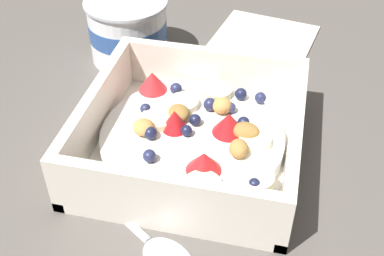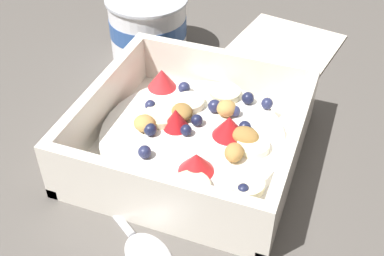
{
  "view_description": "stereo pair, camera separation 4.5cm",
  "coord_description": "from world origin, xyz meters",
  "views": [
    {
      "loc": [
        -0.35,
        -0.09,
        0.32
      ],
      "look_at": [
        -0.02,
        -0.02,
        0.03
      ],
      "focal_mm": 46.16,
      "sensor_mm": 36.0,
      "label": 1
    },
    {
      "loc": [
        -0.34,
        -0.14,
        0.32
      ],
      "look_at": [
        -0.02,
        -0.02,
        0.03
      ],
      "focal_mm": 46.16,
      "sensor_mm": 36.0,
      "label": 2
    }
  ],
  "objects": [
    {
      "name": "fruit_bowl",
      "position": [
        -0.02,
        -0.02,
        0.02
      ],
      "size": [
        0.19,
        0.19,
        0.06
      ],
      "color": "white",
      "rests_on": "ground"
    },
    {
      "name": "spoon",
      "position": [
        -0.12,
        -0.0,
        0.0
      ],
      "size": [
        0.11,
        0.16,
        0.01
      ],
      "color": "silver",
      "rests_on": "ground"
    },
    {
      "name": "yogurt_cup",
      "position": [
        0.13,
        0.09,
        0.04
      ],
      "size": [
        0.09,
        0.09,
        0.07
      ],
      "color": "white",
      "rests_on": "ground"
    },
    {
      "name": "folded_napkin",
      "position": [
        0.2,
        -0.06,
        0.0
      ],
      "size": [
        0.14,
        0.14,
        0.01
      ],
      "primitive_type": "cube",
      "rotation": [
        0.0,
        0.0,
        -0.18
      ],
      "color": "silver",
      "rests_on": "ground"
    },
    {
      "name": "ground_plane",
      "position": [
        0.0,
        0.0,
        0.0
      ],
      "size": [
        2.4,
        2.4,
        0.0
      ],
      "primitive_type": "plane",
      "color": "#56514C"
    }
  ]
}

